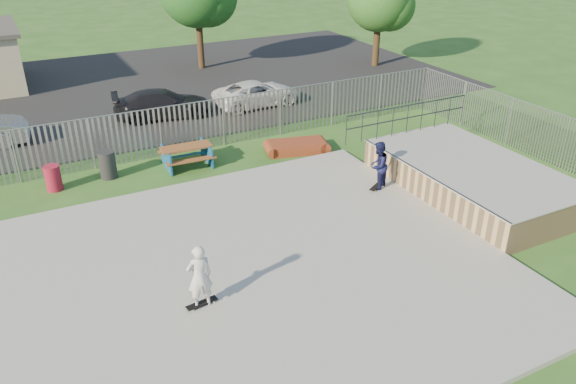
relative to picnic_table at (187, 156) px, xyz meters
name	(u,v)px	position (x,y,z in m)	size (l,w,h in m)	color
ground	(223,283)	(-1.57, -7.69, -0.41)	(120.00, 120.00, 0.00)	#2C581E
concrete_slab	(223,281)	(-1.57, -7.69, -0.33)	(15.00, 12.00, 0.15)	#A0A09B
quarter_pipe	(471,178)	(7.93, -6.65, 0.15)	(5.50, 7.05, 2.19)	tan
fence	(199,175)	(-0.57, -3.10, 0.59)	(26.04, 16.02, 2.00)	gray
picnic_table	(187,156)	(0.00, 0.00, 0.00)	(1.95, 1.63, 0.80)	brown
funbox	(297,147)	(4.36, -0.71, -0.19)	(2.34, 1.56, 0.43)	maroon
trash_bin_red	(53,178)	(-4.76, 0.14, 0.05)	(0.54, 0.54, 0.90)	maroon
trash_bin_grey	(108,165)	(-2.88, 0.29, 0.10)	(0.61, 0.61, 1.01)	#252527
parking_lot	(92,93)	(-1.57, 11.31, -0.40)	(40.00, 18.00, 0.02)	black
car_dark	(163,104)	(0.76, 5.80, 0.26)	(1.82, 4.48, 1.30)	black
car_white	(257,93)	(5.41, 5.43, 0.22)	(2.00, 4.33, 1.20)	white
skateboard_a	(376,187)	(5.11, -5.14, -0.22)	(0.79, 0.58, 0.08)	black
skateboard_b	(202,304)	(-2.42, -8.48, -0.22)	(0.82, 0.31, 0.08)	black
skater_navy	(378,166)	(5.11, -5.14, 0.59)	(0.82, 0.64, 1.69)	#151843
skater_white	(200,277)	(-2.42, -8.48, 0.59)	(0.62, 0.40, 1.69)	silver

